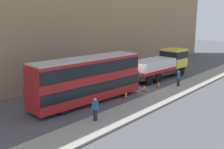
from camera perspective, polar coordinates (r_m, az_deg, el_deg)
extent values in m
plane|color=#4C4C51|center=(28.70, 4.44, -2.87)|extent=(120.00, 120.00, 0.00)
cube|color=gray|center=(26.50, 11.76, -4.26)|extent=(60.00, 2.80, 0.15)
cube|color=#9E7A5B|center=(32.38, -5.67, 13.18)|extent=(60.00, 1.20, 16.00)
cube|color=#2D2D2D|center=(33.01, 9.99, 0.55)|extent=(9.15, 2.94, 0.55)
cube|color=yellow|center=(35.37, 13.14, 3.56)|extent=(2.81, 2.81, 2.30)
cube|color=black|center=(35.30, 13.17, 4.28)|extent=(2.83, 2.83, 0.90)
cube|color=silver|center=(31.80, 8.68, 1.93)|extent=(6.29, 3.09, 1.40)
cube|color=red|center=(31.90, 8.65, 1.01)|extent=(6.30, 3.14, 0.36)
cylinder|color=#B79914|center=(28.91, 4.24, 1.58)|extent=(1.25, 0.38, 2.52)
sphere|color=orange|center=(35.20, 13.24, 5.60)|extent=(0.24, 0.24, 0.24)
cylinder|color=black|center=(36.35, 11.62, 1.14)|extent=(1.18, 0.43, 1.16)
cylinder|color=black|center=(35.18, 14.60, 0.61)|extent=(1.18, 0.43, 1.16)
cylinder|color=black|center=(32.41, 6.62, -0.06)|extent=(1.18, 0.43, 1.16)
cylinder|color=black|center=(31.09, 9.79, -0.71)|extent=(1.18, 0.43, 1.16)
cylinder|color=black|center=(31.21, 4.76, -0.51)|extent=(1.18, 0.43, 1.16)
cylinder|color=black|center=(29.84, 7.97, -1.20)|extent=(1.18, 0.43, 1.16)
cube|color=#AD1E1E|center=(23.73, -5.18, -2.97)|extent=(11.17, 3.40, 1.90)
cube|color=#AD1E1E|center=(23.32, -5.26, 1.29)|extent=(10.94, 3.28, 1.70)
cube|color=black|center=(23.67, -5.19, -2.39)|extent=(11.06, 3.44, 0.90)
cube|color=black|center=(23.30, -5.27, 1.53)|extent=(10.84, 3.42, 1.00)
cube|color=#B2B2B2|center=(23.16, -5.31, 3.50)|extent=(10.71, 3.16, 0.12)
cube|color=yellow|center=(27.16, 3.84, 1.75)|extent=(0.18, 1.50, 0.44)
cylinder|color=black|center=(27.21, -0.20, -2.56)|extent=(1.06, 0.38, 1.04)
cylinder|color=black|center=(25.76, 3.14, -3.46)|extent=(1.06, 0.38, 1.04)
cylinder|color=black|center=(23.01, -13.27, -5.77)|extent=(1.06, 0.38, 1.04)
cylinder|color=black|center=(21.27, -10.23, -7.16)|extent=(1.06, 0.38, 1.04)
cylinder|color=#232333|center=(19.49, -3.62, -8.68)|extent=(0.39, 0.39, 0.85)
cube|color=#1E6084|center=(19.23, -3.65, -6.64)|extent=(0.39, 0.47, 0.62)
sphere|color=tan|center=(19.10, -3.67, -5.42)|extent=(0.24, 0.24, 0.24)
cylinder|color=#232333|center=(29.54, 14.07, -1.62)|extent=(0.42, 0.42, 0.85)
cube|color=#1E6084|center=(29.38, 14.15, -0.23)|extent=(0.47, 0.46, 0.62)
sphere|color=tan|center=(29.29, 14.19, 0.59)|extent=(0.24, 0.24, 0.24)
cone|color=orange|center=(25.15, 3.02, -4.24)|extent=(0.32, 0.32, 0.72)
cylinder|color=white|center=(25.14, 3.02, -4.16)|extent=(0.21, 0.21, 0.10)
cube|color=black|center=(25.25, 3.01, -4.98)|extent=(0.36, 0.36, 0.04)
cone|color=orange|center=(27.48, 6.98, -2.86)|extent=(0.32, 0.32, 0.72)
cylinder|color=white|center=(27.47, 6.98, -2.78)|extent=(0.21, 0.21, 0.10)
cube|color=black|center=(27.57, 6.96, -3.54)|extent=(0.36, 0.36, 0.04)
cone|color=orange|center=(29.10, 10.00, -2.08)|extent=(0.32, 0.32, 0.72)
cylinder|color=white|center=(29.09, 10.00, -2.01)|extent=(0.21, 0.21, 0.10)
cube|color=black|center=(29.19, 9.97, -2.72)|extent=(0.36, 0.36, 0.04)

